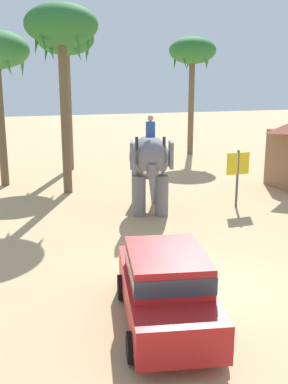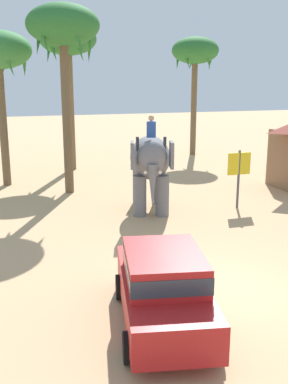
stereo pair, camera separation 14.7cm
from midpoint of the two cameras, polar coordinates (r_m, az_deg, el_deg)
ground_plane at (r=11.59m, az=8.94°, el=-12.53°), size 120.00×120.00×0.00m
car_sedan_foreground at (r=9.73m, az=2.88°, el=-11.68°), size 2.54×4.37×1.70m
elephant_with_mahout at (r=17.82m, az=1.05°, el=3.77°), size 2.54×4.02×3.88m
palm_tree_near_hut at (r=26.74m, az=-9.44°, el=18.07°), size 3.20×3.20×8.29m
palm_tree_left_of_road at (r=21.04m, az=-9.99°, el=19.47°), size 3.20×3.20×8.39m
palm_tree_far_back at (r=32.20m, az=6.63°, el=16.98°), size 3.20×3.20×8.02m
signboard_yellow at (r=18.77m, az=12.16°, el=3.05°), size 1.00×0.10×2.40m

